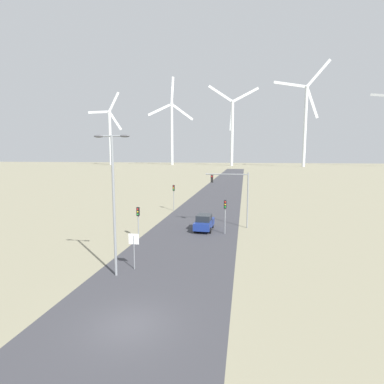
{
  "coord_description": "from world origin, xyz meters",
  "views": [
    {
      "loc": [
        5.6,
        -13.49,
        8.6
      ],
      "look_at": [
        0.0,
        18.15,
        4.57
      ],
      "focal_mm": 28.0,
      "sensor_mm": 36.0,
      "label": 1
    }
  ],
  "objects_px": {
    "traffic_light_post_near_right": "(225,209)",
    "traffic_light_mast_overhead": "(233,188)",
    "traffic_light_post_mid_left": "(174,192)",
    "car_approaching": "(204,222)",
    "wind_turbine_far_left": "(110,132)",
    "stop_sign_near": "(134,244)",
    "wind_turbine_center": "(232,126)",
    "wind_turbine_left": "(172,128)",
    "wind_turbine_right": "(305,118)",
    "traffic_light_post_near_left": "(138,215)",
    "streetlamp": "(113,190)"
  },
  "relations": [
    {
      "from": "traffic_light_post_near_right",
      "to": "traffic_light_mast_overhead",
      "type": "relative_size",
      "value": 0.57
    },
    {
      "from": "traffic_light_post_mid_left",
      "to": "car_approaching",
      "type": "xyz_separation_m",
      "value": [
        6.25,
        -11.23,
        -1.99
      ]
    },
    {
      "from": "traffic_light_post_near_right",
      "to": "car_approaching",
      "type": "relative_size",
      "value": 0.89
    },
    {
      "from": "wind_turbine_far_left",
      "to": "traffic_light_mast_overhead",
      "type": "bearing_deg",
      "value": -61.36
    },
    {
      "from": "traffic_light_post_near_right",
      "to": "traffic_light_post_mid_left",
      "type": "xyz_separation_m",
      "value": [
        -8.69,
        12.41,
        0.18
      ]
    },
    {
      "from": "stop_sign_near",
      "to": "traffic_light_mast_overhead",
      "type": "distance_m",
      "value": 16.26
    },
    {
      "from": "traffic_light_post_near_right",
      "to": "wind_turbine_center",
      "type": "xyz_separation_m",
      "value": [
        -8.25,
        201.89,
        27.12
      ]
    },
    {
      "from": "traffic_light_mast_overhead",
      "to": "wind_turbine_left",
      "type": "bearing_deg",
      "value": 105.68
    },
    {
      "from": "wind_turbine_left",
      "to": "traffic_light_post_mid_left",
      "type": "bearing_deg",
      "value": -76.12
    },
    {
      "from": "car_approaching",
      "to": "wind_turbine_right",
      "type": "distance_m",
      "value": 198.4
    },
    {
      "from": "wind_turbine_left",
      "to": "wind_turbine_center",
      "type": "bearing_deg",
      "value": -14.95
    },
    {
      "from": "traffic_light_post_near_left",
      "to": "traffic_light_mast_overhead",
      "type": "relative_size",
      "value": 0.49
    },
    {
      "from": "wind_turbine_left",
      "to": "wind_turbine_right",
      "type": "distance_m",
      "value": 104.42
    },
    {
      "from": "traffic_light_post_near_left",
      "to": "car_approaching",
      "type": "height_order",
      "value": "traffic_light_post_near_left"
    },
    {
      "from": "wind_turbine_left",
      "to": "wind_turbine_center",
      "type": "xyz_separation_m",
      "value": [
        50.59,
        -13.51,
        -1.05
      ]
    },
    {
      "from": "wind_turbine_far_left",
      "to": "wind_turbine_right",
      "type": "xyz_separation_m",
      "value": [
        149.88,
        -9.01,
        7.13
      ]
    },
    {
      "from": "streetlamp",
      "to": "wind_turbine_far_left",
      "type": "xyz_separation_m",
      "value": [
        -100.18,
        213.28,
        20.25
      ]
    },
    {
      "from": "traffic_light_post_mid_left",
      "to": "wind_turbine_right",
      "type": "xyz_separation_m",
      "value": [
        51.48,
        179.17,
        30.66
      ]
    },
    {
      "from": "wind_turbine_right",
      "to": "wind_turbine_left",
      "type": "bearing_deg",
      "value": 166.81
    },
    {
      "from": "traffic_light_post_mid_left",
      "to": "wind_turbine_center",
      "type": "xyz_separation_m",
      "value": [
        0.44,
        189.48,
        26.94
      ]
    },
    {
      "from": "traffic_light_post_near_left",
      "to": "wind_turbine_left",
      "type": "bearing_deg",
      "value": 102.92
    },
    {
      "from": "stop_sign_near",
      "to": "car_approaching",
      "type": "height_order",
      "value": "stop_sign_near"
    },
    {
      "from": "traffic_light_post_mid_left",
      "to": "car_approaching",
      "type": "height_order",
      "value": "traffic_light_post_mid_left"
    },
    {
      "from": "car_approaching",
      "to": "wind_turbine_center",
      "type": "distance_m",
      "value": 202.87
    },
    {
      "from": "wind_turbine_left",
      "to": "wind_turbine_right",
      "type": "xyz_separation_m",
      "value": [
        101.63,
        -23.83,
        2.67
      ]
    },
    {
      "from": "traffic_light_post_near_right",
      "to": "wind_turbine_left",
      "type": "xyz_separation_m",
      "value": [
        -58.84,
        215.4,
        28.17
      ]
    },
    {
      "from": "traffic_light_post_near_right",
      "to": "wind_turbine_left",
      "type": "distance_m",
      "value": 225.07
    },
    {
      "from": "streetlamp",
      "to": "traffic_light_post_near_right",
      "type": "bearing_deg",
      "value": 61.41
    },
    {
      "from": "streetlamp",
      "to": "wind_turbine_center",
      "type": "relative_size",
      "value": 0.16
    },
    {
      "from": "traffic_light_mast_overhead",
      "to": "wind_turbine_center",
      "type": "bearing_deg",
      "value": 92.59
    },
    {
      "from": "wind_turbine_right",
      "to": "traffic_light_mast_overhead",
      "type": "bearing_deg",
      "value": -102.58
    },
    {
      "from": "traffic_light_post_mid_left",
      "to": "wind_turbine_far_left",
      "type": "distance_m",
      "value": 213.65
    },
    {
      "from": "stop_sign_near",
      "to": "traffic_light_mast_overhead",
      "type": "height_order",
      "value": "traffic_light_mast_overhead"
    },
    {
      "from": "stop_sign_near",
      "to": "wind_turbine_left",
      "type": "xyz_separation_m",
      "value": [
        -52.79,
        226.76,
        28.97
      ]
    },
    {
      "from": "wind_turbine_center",
      "to": "traffic_light_post_mid_left",
      "type": "bearing_deg",
      "value": -90.13
    },
    {
      "from": "wind_turbine_right",
      "to": "streetlamp",
      "type": "bearing_deg",
      "value": -103.68
    },
    {
      "from": "traffic_light_post_near_left",
      "to": "traffic_light_post_near_right",
      "type": "distance_m",
      "value": 9.28
    },
    {
      "from": "streetlamp",
      "to": "car_approaching",
      "type": "height_order",
      "value": "streetlamp"
    },
    {
      "from": "traffic_light_post_mid_left",
      "to": "wind_turbine_center",
      "type": "distance_m",
      "value": 191.39
    },
    {
      "from": "stop_sign_near",
      "to": "wind_turbine_center",
      "type": "xyz_separation_m",
      "value": [
        -2.2,
        213.25,
        27.92
      ]
    },
    {
      "from": "traffic_light_post_near_right",
      "to": "car_approaching",
      "type": "bearing_deg",
      "value": 154.16
    },
    {
      "from": "stop_sign_near",
      "to": "car_approaching",
      "type": "xyz_separation_m",
      "value": [
        3.61,
        12.54,
        -1.01
      ]
    },
    {
      "from": "traffic_light_post_near_right",
      "to": "traffic_light_post_mid_left",
      "type": "bearing_deg",
      "value": 125.0
    },
    {
      "from": "wind_turbine_far_left",
      "to": "traffic_light_post_near_left",
      "type": "bearing_deg",
      "value": -64.23
    },
    {
      "from": "car_approaching",
      "to": "traffic_light_post_mid_left",
      "type": "bearing_deg",
      "value": 119.11
    },
    {
      "from": "wind_turbine_left",
      "to": "wind_turbine_center",
      "type": "height_order",
      "value": "wind_turbine_left"
    },
    {
      "from": "traffic_light_post_mid_left",
      "to": "wind_turbine_far_left",
      "type": "height_order",
      "value": "wind_turbine_far_left"
    },
    {
      "from": "streetlamp",
      "to": "wind_turbine_left",
      "type": "bearing_deg",
      "value": 102.82
    },
    {
      "from": "traffic_light_post_near_right",
      "to": "wind_turbine_center",
      "type": "distance_m",
      "value": 203.87
    },
    {
      "from": "traffic_light_post_near_left",
      "to": "traffic_light_post_near_right",
      "type": "bearing_deg",
      "value": 20.41
    }
  ]
}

